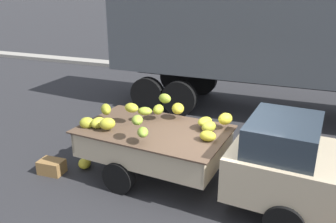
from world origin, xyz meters
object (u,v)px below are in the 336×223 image
semi_trailer (313,33)px  produce_crate (52,167)px  fallen_banana_bunch_near_tailgate (85,163)px  pickup_truck (254,158)px

semi_trailer → produce_crate: bearing=-130.7°
fallen_banana_bunch_near_tailgate → semi_trailer: bearing=49.6°
pickup_truck → produce_crate: (-4.10, -0.54, -0.74)m
pickup_truck → produce_crate: pickup_truck is taller
pickup_truck → semi_trailer: 5.33m
pickup_truck → produce_crate: size_ratio=10.17×
pickup_truck → semi_trailer: (0.73, 5.01, 1.65)m
fallen_banana_bunch_near_tailgate → produce_crate: bearing=-137.4°
fallen_banana_bunch_near_tailgate → produce_crate: 0.69m
semi_trailer → produce_crate: size_ratio=23.11×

